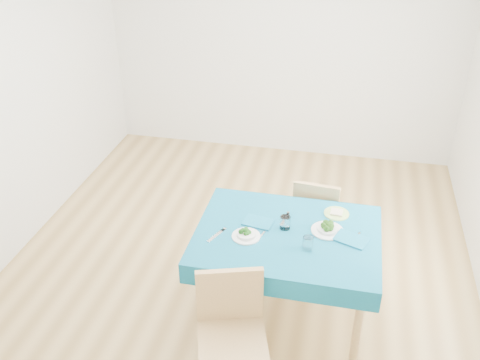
% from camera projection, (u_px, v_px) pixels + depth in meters
% --- Properties ---
extents(room_shell, '(4.02, 4.52, 2.73)m').
position_uv_depth(room_shell, '(240.00, 124.00, 4.05)').
color(room_shell, olive).
rests_on(room_shell, ground).
extents(table, '(1.31, 1.00, 0.76)m').
position_uv_depth(table, '(285.00, 274.00, 4.02)').
color(table, '#094F6C').
rests_on(table, ground).
extents(chair_near, '(0.56, 0.58, 1.08)m').
position_uv_depth(chair_near, '(232.00, 329.00, 3.33)').
color(chair_near, tan).
rests_on(chair_near, ground).
extents(chair_far, '(0.41, 0.44, 0.93)m').
position_uv_depth(chair_far, '(317.00, 214.00, 4.57)').
color(chair_far, tan).
rests_on(chair_far, ground).
extents(bowl_near, '(0.20, 0.20, 0.06)m').
position_uv_depth(bowl_near, '(246.00, 233.00, 3.78)').
color(bowl_near, white).
rests_on(bowl_near, table).
extents(bowl_far, '(0.23, 0.23, 0.07)m').
position_uv_depth(bowl_far, '(328.00, 227.00, 3.84)').
color(bowl_far, white).
rests_on(bowl_far, table).
extents(fork_near, '(0.10, 0.18, 0.00)m').
position_uv_depth(fork_near, '(216.00, 235.00, 3.81)').
color(fork_near, silver).
rests_on(fork_near, table).
extents(knife_near, '(0.06, 0.19, 0.00)m').
position_uv_depth(knife_near, '(261.00, 236.00, 3.81)').
color(knife_near, silver).
rests_on(knife_near, table).
extents(fork_far, '(0.03, 0.16, 0.00)m').
position_uv_depth(fork_far, '(287.00, 219.00, 3.98)').
color(fork_far, silver).
rests_on(fork_far, table).
extents(knife_far, '(0.10, 0.17, 0.00)m').
position_uv_depth(knife_far, '(354.00, 238.00, 3.78)').
color(knife_far, silver).
rests_on(knife_far, table).
extents(napkin_near, '(0.24, 0.18, 0.01)m').
position_uv_depth(napkin_near, '(258.00, 222.00, 3.94)').
color(napkin_near, '#0E5A77').
rests_on(napkin_near, table).
extents(napkin_far, '(0.26, 0.22, 0.01)m').
position_uv_depth(napkin_far, '(351.00, 239.00, 3.76)').
color(napkin_far, '#0E5A77').
rests_on(napkin_far, table).
extents(tumbler_center, '(0.08, 0.08, 0.10)m').
position_uv_depth(tumbler_center, '(285.00, 222.00, 3.86)').
color(tumbler_center, white).
rests_on(tumbler_center, table).
extents(tumbler_side, '(0.07, 0.07, 0.10)m').
position_uv_depth(tumbler_side, '(308.00, 243.00, 3.65)').
color(tumbler_side, white).
rests_on(tumbler_side, table).
extents(side_plate, '(0.19, 0.19, 0.01)m').
position_uv_depth(side_plate, '(337.00, 213.00, 4.04)').
color(side_plate, '#A5D065').
rests_on(side_plate, table).
extents(bread_slice, '(0.10, 0.10, 0.01)m').
position_uv_depth(bread_slice, '(337.00, 212.00, 4.04)').
color(bread_slice, beige).
rests_on(bread_slice, side_plate).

